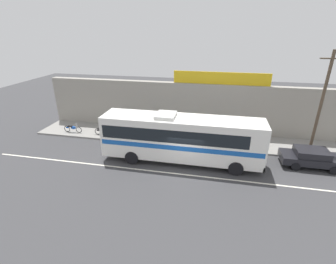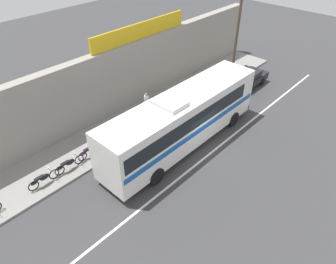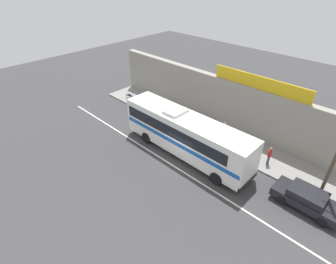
# 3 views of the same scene
# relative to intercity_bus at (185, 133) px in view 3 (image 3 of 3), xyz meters

# --- Properties ---
(ground_plane) EXTENTS (70.00, 70.00, 0.00)m
(ground_plane) POSITION_rel_intercity_bus_xyz_m (0.55, -1.09, -2.07)
(ground_plane) COLOR #3A3A3D
(sidewalk_slab) EXTENTS (30.00, 3.60, 0.14)m
(sidewalk_slab) POSITION_rel_intercity_bus_xyz_m (0.55, 4.11, -2.00)
(sidewalk_slab) COLOR gray
(sidewalk_slab) RESTS_ON ground_plane
(storefront_facade) EXTENTS (30.00, 0.70, 4.80)m
(storefront_facade) POSITION_rel_intercity_bus_xyz_m (0.55, 6.26, 0.33)
(storefront_facade) COLOR gray
(storefront_facade) RESTS_ON ground_plane
(storefront_billboard) EXTENTS (8.66, 0.12, 1.10)m
(storefront_billboard) POSITION_rel_intercity_bus_xyz_m (2.66, 6.26, 3.28)
(storefront_billboard) COLOR gold
(storefront_billboard) RESTS_ON storefront_facade
(road_center_stripe) EXTENTS (30.00, 0.14, 0.01)m
(road_center_stripe) POSITION_rel_intercity_bus_xyz_m (0.55, -1.89, -2.06)
(road_center_stripe) COLOR silver
(road_center_stripe) RESTS_ON ground_plane
(intercity_bus) EXTENTS (11.92, 2.63, 3.78)m
(intercity_bus) POSITION_rel_intercity_bus_xyz_m (0.00, 0.00, 0.00)
(intercity_bus) COLOR white
(intercity_bus) RESTS_ON ground_plane
(parked_car) EXTENTS (4.35, 1.91, 1.37)m
(parked_car) POSITION_rel_intercity_bus_xyz_m (9.66, 1.19, -1.33)
(parked_car) COLOR black
(parked_car) RESTS_ON ground_plane
(motorcycle_red) EXTENTS (1.91, 0.56, 0.94)m
(motorcycle_red) POSITION_rel_intercity_bus_xyz_m (-6.23, 3.15, -1.50)
(motorcycle_red) COLOR black
(motorcycle_red) RESTS_ON sidewalk_slab
(motorcycle_green) EXTENTS (1.84, 0.56, 0.94)m
(motorcycle_green) POSITION_rel_intercity_bus_xyz_m (-7.84, 3.13, -1.50)
(motorcycle_green) COLOR black
(motorcycle_green) RESTS_ON sidewalk_slab
(motorcycle_orange) EXTENTS (1.88, 0.56, 0.94)m
(motorcycle_orange) POSITION_rel_intercity_bus_xyz_m (-11.09, 3.16, -1.50)
(motorcycle_orange) COLOR black
(motorcycle_orange) RESTS_ON sidewalk_slab
(motorcycle_purple) EXTENTS (1.93, 0.56, 0.94)m
(motorcycle_purple) POSITION_rel_intercity_bus_xyz_m (-4.64, 3.23, -1.50)
(motorcycle_purple) COLOR black
(motorcycle_purple) RESTS_ON sidewalk_slab
(pedestrian_by_curb) EXTENTS (0.30, 0.48, 1.64)m
(pedestrian_by_curb) POSITION_rel_intercity_bus_xyz_m (5.85, 3.45, -0.98)
(pedestrian_by_curb) COLOR navy
(pedestrian_by_curb) RESTS_ON sidewalk_slab
(pedestrian_far_left) EXTENTS (0.30, 0.48, 1.62)m
(pedestrian_far_left) POSITION_rel_intercity_bus_xyz_m (1.04, 4.23, -0.99)
(pedestrian_far_left) COLOR black
(pedestrian_far_left) RESTS_ON sidewalk_slab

